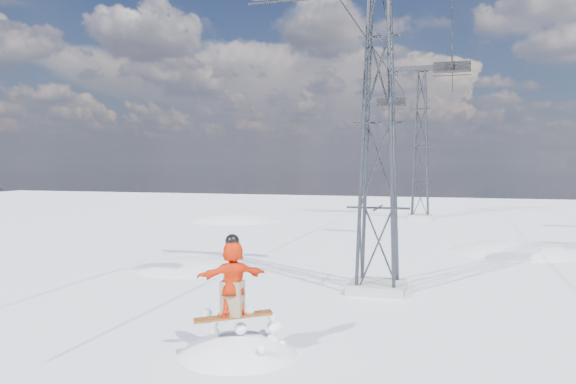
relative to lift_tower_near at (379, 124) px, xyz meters
name	(u,v)px	position (x,y,z in m)	size (l,w,h in m)	color
ground	(283,380)	(-0.80, -8.00, -5.47)	(120.00, 120.00, 0.00)	white
lift_tower_near	(379,124)	(0.00, 0.00, 0.00)	(5.20, 1.80, 11.43)	#999999
lift_tower_far	(421,146)	(0.00, 25.00, 0.00)	(5.20, 1.80, 11.43)	#999999
haul_cables	(408,34)	(0.00, 11.50, 5.38)	(4.46, 51.00, 0.06)	black
lift_chair_mid	(452,68)	(2.20, 11.53, 3.55)	(1.85, 0.53, 2.29)	black
lift_chair_far	(391,103)	(-2.20, 24.61, 3.26)	(2.14, 0.62, 2.66)	black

